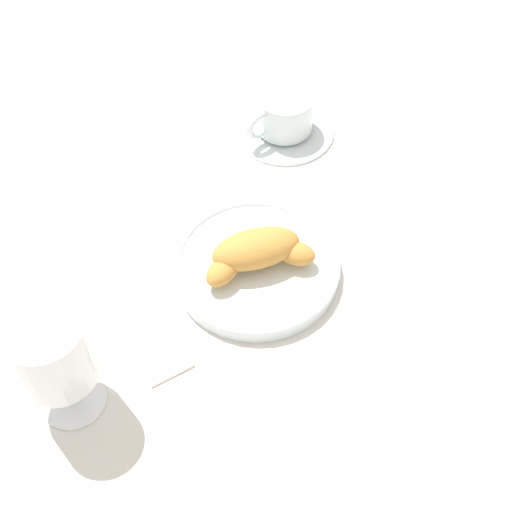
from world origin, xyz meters
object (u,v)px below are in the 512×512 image
at_px(pastry_plate, 256,266).
at_px(coffee_cup_near, 284,117).
at_px(croissant_large, 257,252).
at_px(sugar_packet, 166,363).
at_px(juice_glass_left, 53,354).

xyz_separation_m(pastry_plate, coffee_cup_near, (-0.19, -0.14, 0.01)).
height_order(croissant_large, sugar_packet, croissant_large).
height_order(pastry_plate, juice_glass_left, juice_glass_left).
distance_m(coffee_cup_near, juice_glass_left, 0.46).
bearing_deg(sugar_packet, coffee_cup_near, -140.67).
relative_size(pastry_plate, juice_glass_left, 1.37).
height_order(juice_glass_left, sugar_packet, juice_glass_left).
relative_size(pastry_plate, sugar_packet, 3.85).
bearing_deg(coffee_cup_near, juice_glass_left, 16.91).
height_order(pastry_plate, croissant_large, croissant_large).
bearing_deg(pastry_plate, sugar_packet, 8.17).
bearing_deg(juice_glass_left, pastry_plate, 177.11).
relative_size(croissant_large, sugar_packet, 2.46).
height_order(pastry_plate, coffee_cup_near, coffee_cup_near).
relative_size(pastry_plate, croissant_large, 1.56).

